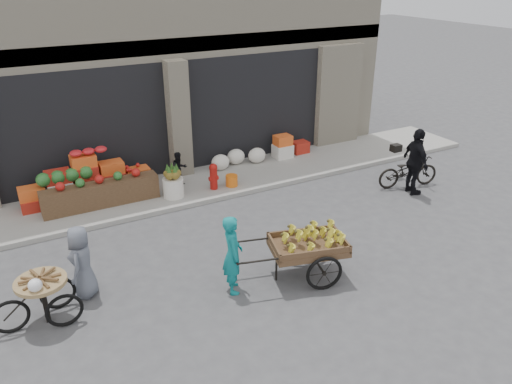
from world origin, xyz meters
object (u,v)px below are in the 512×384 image
banana_cart (306,244)px  bicycle (408,171)px  cyclist (416,162)px  vendor_woman (233,254)px  tricycle_cart (43,294)px  vendor_grey (82,262)px  orange_bucket (232,181)px  seated_person (179,169)px  pineapple_bin (173,187)px  fire_hydrant (213,175)px

banana_cart → bicycle: bearing=39.9°
cyclist → vendor_woman: bearing=118.7°
cyclist → tricycle_cart: bearing=109.5°
vendor_grey → orange_bucket: bearing=151.2°
orange_bucket → seated_person: (-1.20, 0.70, 0.31)m
vendor_woman → cyclist: cyclist is taller
pineapple_bin → bicycle: (5.90, -2.17, 0.08)m
tricycle_cart → pineapple_bin: bearing=42.6°
banana_cart → seated_person: bearing=112.1°
pineapple_bin → bicycle: size_ratio=0.30×
banana_cart → bicycle: size_ratio=1.48×
banana_cart → vendor_grey: vendor_grey is taller
seated_person → fire_hydrant: bearing=-52.9°
seated_person → vendor_woman: vendor_woman is taller
banana_cart → vendor_grey: bearing=174.4°
bicycle → cyclist: bearing=167.3°
pineapple_bin → vendor_grey: vendor_grey is taller
vendor_grey → fire_hydrant: bearing=155.0°
cyclist → orange_bucket: bearing=72.8°
pineapple_bin → seated_person: bearing=56.3°
vendor_grey → bicycle: 8.74m
orange_bucket → tricycle_cart: bearing=-146.6°
banana_cart → vendor_woman: bearing=-175.8°
pineapple_bin → orange_bucket: size_ratio=1.62×
seated_person → vendor_woman: size_ratio=0.61×
fire_hydrant → vendor_grey: vendor_grey is taller
fire_hydrant → seated_person: seated_person is taller
orange_bucket → fire_hydrant: bearing=174.3°
vendor_woman → seated_person: bearing=8.0°
tricycle_cart → cyclist: bearing=3.7°
pineapple_bin → orange_bucket: 1.61m
vendor_woman → cyclist: (6.06, 1.61, 0.12)m
fire_hydrant → tricycle_cart: size_ratio=0.50×
fire_hydrant → seated_person: size_ratio=0.76×
fire_hydrant → bicycle: bicycle is taller
vendor_woman → bicycle: size_ratio=0.90×
orange_bucket → banana_cart: banana_cart is taller
pineapple_bin → cyclist: 6.28m
cyclist → pineapple_bin: bearing=79.6°
tricycle_cart → seated_person: bearing=44.1°
vendor_woman → vendor_grey: size_ratio=1.10×
orange_bucket → tricycle_cart: size_ratio=0.22×
bicycle → fire_hydrant: bearing=80.0°
fire_hydrant → orange_bucket: bearing=-5.7°
banana_cart → cyclist: 5.02m
bicycle → pineapple_bin: bearing=83.7°
pineapple_bin → vendor_grey: size_ratio=0.37×
fire_hydrant → cyclist: (4.60, -2.52, 0.38)m
orange_bucket → seated_person: bearing=149.7°
fire_hydrant → vendor_grey: bearing=-142.8°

